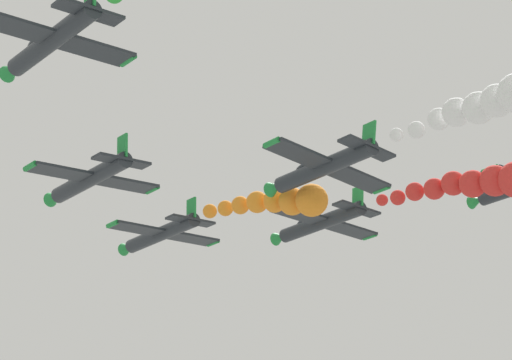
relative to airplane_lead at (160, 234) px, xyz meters
The scene contains 7 objects.
airplane_lead is the anchor object (origin of this frame).
smoke_trail_lead 14.33m from the airplane_lead, 87.26° to the right, with size 2.81×11.80×3.26m.
airplane_left_inner 13.85m from the airplane_lead, 142.67° to the right, with size 9.57×10.35×2.34m.
airplane_right_inner 12.45m from the airplane_lead, 45.21° to the right, with size 9.56×10.35×2.35m.
airplane_left_outer 20.23m from the airplane_lead, 91.86° to the right, with size 9.53×10.35×2.63m.
smoke_trail_left_outer 36.21m from the airplane_lead, 93.43° to the right, with size 3.96×13.86×3.42m.
airplane_right_outer 28.65m from the airplane_lead, 135.05° to the right, with size 9.56×10.35×2.32m.
Camera 1 is at (-45.44, -59.83, 68.57)m, focal length 80.78 mm.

